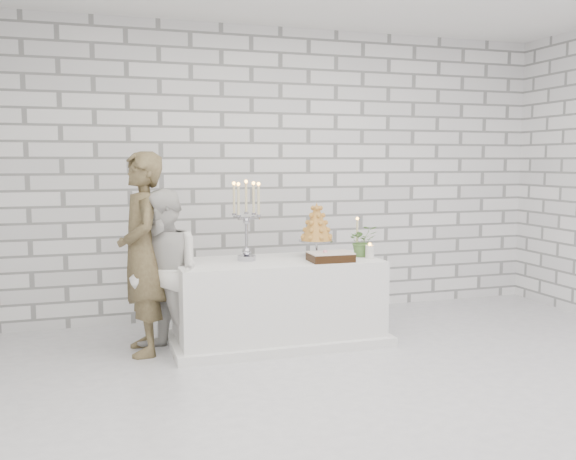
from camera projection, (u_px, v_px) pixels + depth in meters
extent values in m
cube|color=silver|center=(384.00, 395.00, 4.35)|extent=(6.00, 5.00, 0.01)
cube|color=white|center=(281.00, 173.00, 6.55)|extent=(6.00, 0.01, 3.00)
cube|color=white|center=(278.00, 301.00, 5.57)|extent=(1.80, 0.80, 0.75)
imported|color=brown|center=(142.00, 254.00, 5.21)|extent=(0.44, 0.64, 1.71)
imported|color=white|center=(165.00, 273.00, 5.16)|extent=(0.80, 0.86, 1.40)
cube|color=black|center=(331.00, 257.00, 5.45)|extent=(0.38, 0.27, 0.08)
cylinder|color=white|center=(370.00, 252.00, 5.60)|extent=(0.10, 0.10, 0.12)
cylinder|color=beige|center=(357.00, 236.00, 5.93)|extent=(0.08, 0.08, 0.32)
imported|color=#34632B|center=(363.00, 241.00, 5.72)|extent=(0.28, 0.25, 0.29)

